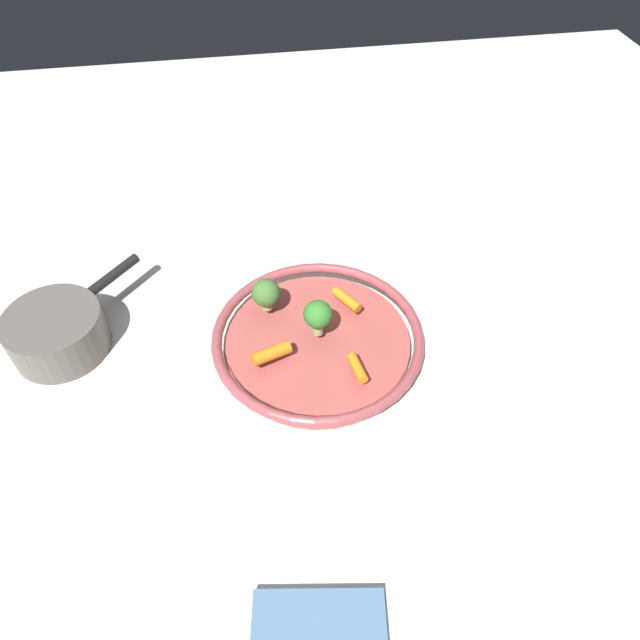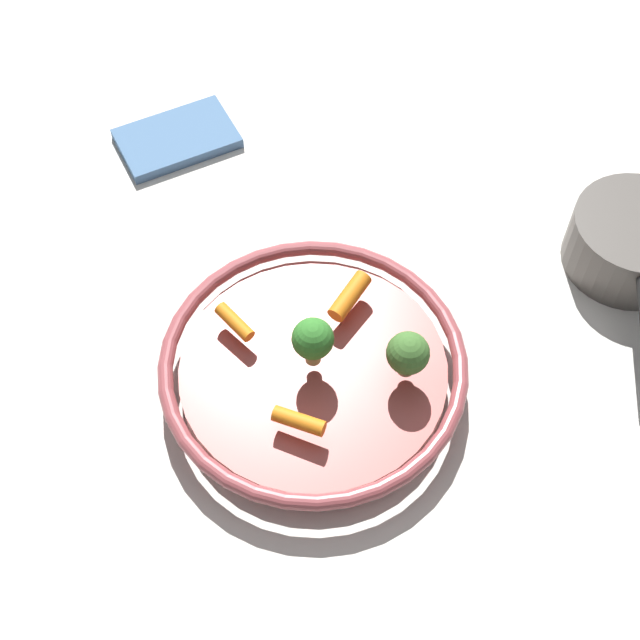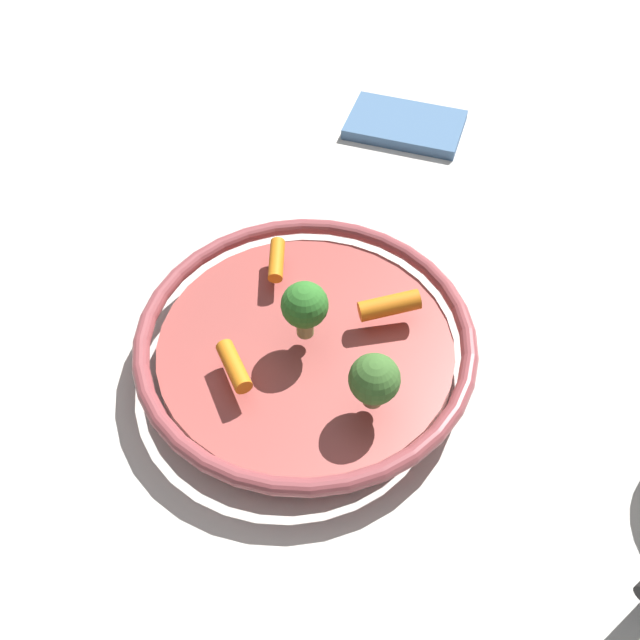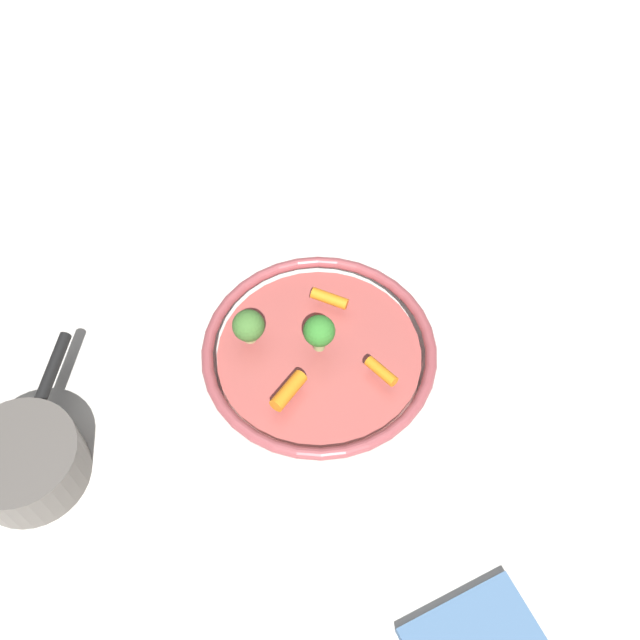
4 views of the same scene
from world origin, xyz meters
name	(u,v)px [view 2 (image 2 of 4)]	position (x,y,z in m)	size (l,w,h in m)	color
ground_plane	(313,383)	(0.00, 0.00, 0.00)	(2.25, 2.25, 0.00)	beige
serving_bowl	(313,371)	(0.00, 0.00, 0.03)	(0.32, 0.32, 0.05)	#A84C47
baby_carrot_left	(350,296)	(-0.07, -0.04, 0.06)	(0.02, 0.02, 0.06)	orange
baby_carrot_right	(235,322)	(0.04, -0.08, 0.06)	(0.01, 0.01, 0.05)	orange
baby_carrot_near_rim	(299,421)	(0.05, 0.05, 0.06)	(0.02, 0.02, 0.05)	orange
broccoli_floret_small	(408,354)	(-0.07, 0.06, 0.08)	(0.04, 0.04, 0.05)	tan
broccoli_floret_edge	(309,340)	(0.00, 0.00, 0.09)	(0.04, 0.04, 0.06)	#96AA66
saucepan	(632,243)	(-0.39, 0.08, 0.04)	(0.20, 0.21, 0.07)	#56514C
dish_towel	(177,138)	(-0.06, -0.40, 0.01)	(0.15, 0.09, 0.01)	#4C7099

